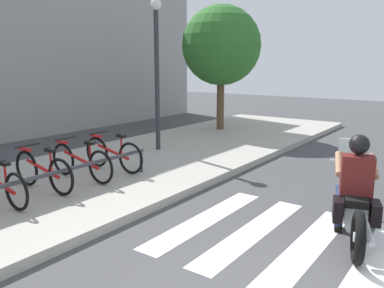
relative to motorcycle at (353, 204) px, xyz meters
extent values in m
cube|color=#A8A399|center=(-2.14, 5.00, -0.39)|extent=(24.00, 4.40, 0.15)
cube|color=white|center=(-0.68, -0.44, -0.46)|extent=(2.80, 0.40, 0.01)
cube|color=white|center=(-0.68, 0.36, -0.46)|extent=(2.80, 0.40, 0.01)
cube|color=white|center=(-0.68, 1.16, -0.46)|extent=(2.80, 0.40, 0.01)
cube|color=white|center=(-0.68, 1.96, -0.46)|extent=(2.80, 0.40, 0.01)
torus|color=black|center=(0.75, 0.25, -0.14)|extent=(0.66, 0.32, 0.66)
cylinder|color=silver|center=(0.75, 0.25, -0.14)|extent=(0.14, 0.13, 0.12)
torus|color=black|center=(-0.77, -0.25, -0.14)|extent=(0.66, 0.32, 0.66)
cylinder|color=silver|center=(-0.77, -0.25, -0.14)|extent=(0.14, 0.13, 0.12)
cube|color=silver|center=(-0.01, 0.00, 0.00)|extent=(0.93, 0.54, 0.28)
ellipsoid|color=black|center=(0.20, 0.07, 0.22)|extent=(0.58, 0.43, 0.22)
cube|color=black|center=(-0.22, -0.07, 0.15)|extent=(0.62, 0.44, 0.10)
cube|color=black|center=(-0.46, 0.08, 0.04)|extent=(0.34, 0.21, 0.28)
cube|color=black|center=(-0.32, -0.33, 0.04)|extent=(0.34, 0.21, 0.28)
cylinder|color=silver|center=(0.60, 0.20, 0.44)|extent=(0.22, 0.60, 0.03)
sphere|color=white|center=(0.80, 0.27, 0.24)|extent=(0.18, 0.18, 0.18)
cube|color=silver|center=(0.63, 0.21, 0.62)|extent=(0.16, 0.39, 0.32)
cylinder|color=silver|center=(-0.21, -0.25, -0.27)|extent=(0.78, 0.33, 0.08)
cube|color=#591919|center=(-0.15, -0.05, 0.45)|extent=(0.37, 0.46, 0.52)
sphere|color=black|center=(-0.12, -0.04, 0.85)|extent=(0.26, 0.26, 0.26)
cylinder|color=#9E7051|center=(0.00, 0.23, 0.53)|extent=(0.52, 0.25, 0.26)
cylinder|color=#9E7051|center=(0.14, -0.18, 0.53)|extent=(0.52, 0.25, 0.26)
cylinder|color=#1E284C|center=(-0.06, 0.15, 0.09)|extent=(0.46, 0.27, 0.24)
cylinder|color=#1E284C|center=(0.05, 0.19, -0.23)|extent=(0.11, 0.11, 0.48)
cube|color=black|center=(0.09, 0.20, -0.43)|extent=(0.26, 0.17, 0.08)
cylinder|color=#1E284C|center=(0.04, -0.15, 0.09)|extent=(0.46, 0.27, 0.24)
cylinder|color=#1E284C|center=(0.15, -0.11, -0.23)|extent=(0.11, 0.11, 0.48)
cube|color=black|center=(0.19, -0.10, -0.43)|extent=(0.26, 0.17, 0.08)
torus|color=black|center=(-2.39, 4.25, -0.01)|extent=(0.06, 0.60, 0.60)
cylinder|color=red|center=(-2.39, 4.52, 0.21)|extent=(0.04, 0.04, 0.37)
cube|color=black|center=(-2.39, 4.52, 0.39)|extent=(0.10, 0.20, 0.06)
torus|color=black|center=(-1.58, 5.29, 0.02)|extent=(0.06, 0.65, 0.65)
torus|color=black|center=(-1.57, 4.30, 0.02)|extent=(0.06, 0.65, 0.65)
cylinder|color=red|center=(-1.57, 4.80, 0.08)|extent=(0.07, 0.88, 0.24)
cylinder|color=red|center=(-1.57, 4.55, 0.25)|extent=(0.04, 0.04, 0.40)
cube|color=black|center=(-1.57, 4.55, 0.45)|extent=(0.10, 0.20, 0.06)
cylinder|color=black|center=(-1.58, 5.19, 0.45)|extent=(0.48, 0.03, 0.03)
cube|color=red|center=(-1.58, 5.29, 0.37)|extent=(0.08, 0.28, 0.04)
torus|color=black|center=(-0.75, 5.34, 0.01)|extent=(0.06, 0.64, 0.64)
torus|color=black|center=(-0.74, 4.26, 0.01)|extent=(0.06, 0.64, 0.64)
cylinder|color=red|center=(-0.75, 4.80, 0.08)|extent=(0.07, 0.97, 0.26)
cylinder|color=red|center=(-0.74, 4.53, 0.24)|extent=(0.04, 0.04, 0.39)
cube|color=black|center=(-0.74, 4.53, 0.44)|extent=(0.10, 0.20, 0.06)
cylinder|color=black|center=(-0.75, 5.23, 0.44)|extent=(0.48, 0.03, 0.03)
cube|color=red|center=(-0.75, 5.34, 0.36)|extent=(0.08, 0.28, 0.04)
torus|color=black|center=(0.07, 5.29, 0.02)|extent=(0.06, 0.65, 0.65)
torus|color=black|center=(0.08, 4.30, 0.02)|extent=(0.06, 0.65, 0.65)
cylinder|color=red|center=(0.08, 4.80, 0.08)|extent=(0.07, 0.88, 0.24)
cylinder|color=red|center=(0.08, 4.55, 0.25)|extent=(0.04, 0.04, 0.40)
cube|color=black|center=(0.08, 4.55, 0.45)|extent=(0.10, 0.20, 0.06)
cylinder|color=black|center=(0.07, 5.19, 0.45)|extent=(0.48, 0.03, 0.03)
cube|color=red|center=(0.07, 5.29, 0.37)|extent=(0.08, 0.28, 0.04)
cylinder|color=#333338|center=(0.33, 4.25, -0.09)|extent=(0.06, 0.06, 0.45)
cylinder|color=#2D2D33|center=(2.22, 5.40, 1.35)|extent=(0.12, 0.12, 3.63)
sphere|color=white|center=(2.22, 5.40, 3.28)|extent=(0.28, 0.28, 0.28)
cylinder|color=brown|center=(5.93, 5.80, 0.54)|extent=(0.25, 0.25, 2.02)
sphere|color=#2D6B28|center=(5.93, 5.80, 2.47)|extent=(2.60, 2.60, 2.60)
camera|label=1|loc=(-5.46, -1.20, 1.88)|focal=37.00mm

